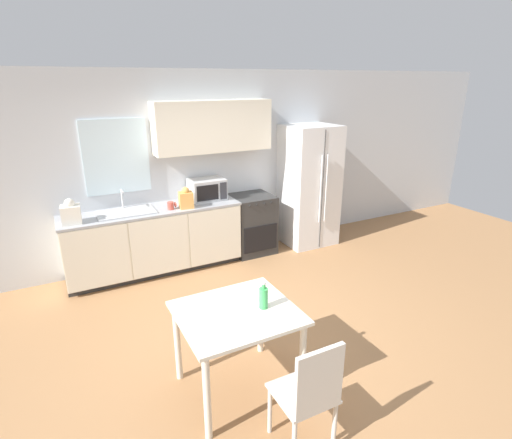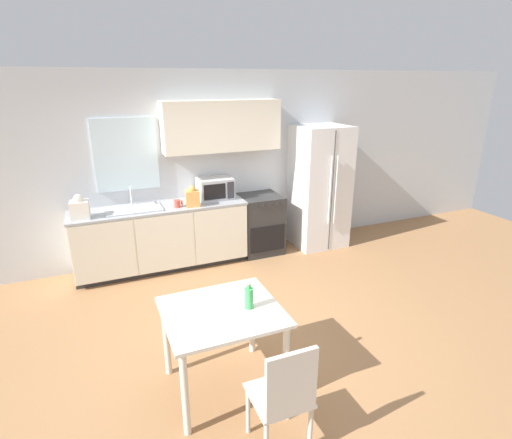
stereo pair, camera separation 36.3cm
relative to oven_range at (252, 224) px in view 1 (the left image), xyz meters
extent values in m
plane|color=#9E7047|center=(-1.02, -1.91, -0.45)|extent=(12.00, 12.00, 0.00)
cube|color=silver|center=(-1.02, 0.33, 0.90)|extent=(12.00, 0.06, 2.70)
cube|color=silver|center=(-1.84, 0.29, 1.15)|extent=(0.83, 0.04, 0.97)
cube|color=silver|center=(-0.53, 0.14, 1.49)|extent=(1.68, 0.32, 0.70)
cube|color=#333333|center=(-1.50, 0.03, -0.41)|extent=(2.35, 0.52, 0.08)
cube|color=silver|center=(-1.50, 0.00, 0.03)|extent=(2.35, 0.58, 0.80)
cube|color=silver|center=(-2.28, -0.29, 0.03)|extent=(0.76, 0.01, 0.78)
cube|color=silver|center=(-1.50, -0.29, 0.03)|extent=(0.76, 0.01, 0.78)
cube|color=silver|center=(-0.71, -0.29, 0.03)|extent=(0.76, 0.01, 0.78)
cube|color=#9EA0A5|center=(-1.50, 0.00, 0.45)|extent=(2.37, 0.61, 0.03)
cube|color=#2D2D2D|center=(0.00, 0.00, 0.00)|extent=(0.63, 0.59, 0.90)
cube|color=black|center=(0.00, -0.30, -0.13)|extent=(0.55, 0.01, 0.40)
cylinder|color=#262626|center=(-0.18, -0.30, 0.40)|extent=(0.03, 0.02, 0.03)
cylinder|color=#262626|center=(-0.06, -0.30, 0.40)|extent=(0.03, 0.02, 0.03)
cylinder|color=#262626|center=(0.06, -0.30, 0.40)|extent=(0.03, 0.02, 0.03)
cylinder|color=#262626|center=(0.18, -0.30, 0.40)|extent=(0.03, 0.02, 0.03)
cube|color=white|center=(1.00, -0.06, 0.50)|extent=(0.80, 0.71, 1.90)
cube|color=#3F3F3F|center=(1.00, -0.42, 0.50)|extent=(0.01, 0.01, 1.84)
cylinder|color=silver|center=(0.95, -0.45, 0.54)|extent=(0.02, 0.02, 1.05)
cylinder|color=silver|center=(1.05, -0.45, 0.54)|extent=(0.02, 0.02, 1.05)
cube|color=#B7BABC|center=(-1.84, 0.00, 0.47)|extent=(0.73, 0.44, 0.02)
cylinder|color=silver|center=(-1.84, 0.19, 0.61)|extent=(0.02, 0.02, 0.26)
cylinder|color=silver|center=(-1.84, 0.12, 0.73)|extent=(0.02, 0.14, 0.02)
cube|color=#B7BABC|center=(-0.67, 0.09, 0.62)|extent=(0.50, 0.35, 0.30)
cube|color=black|center=(-0.73, -0.09, 0.62)|extent=(0.32, 0.01, 0.22)
cube|color=#2D2D33|center=(-0.49, -0.09, 0.62)|extent=(0.10, 0.01, 0.24)
cylinder|color=#BF4C3F|center=(-1.28, -0.12, 0.52)|extent=(0.08, 0.08, 0.10)
torus|color=#BF4C3F|center=(-1.21, -0.12, 0.52)|extent=(0.02, 0.08, 0.08)
cube|color=silver|center=(-2.49, -0.12, 0.58)|extent=(0.23, 0.20, 0.23)
sphere|color=silver|center=(-2.49, -0.12, 0.72)|extent=(0.13, 0.13, 0.12)
cube|color=#DB994C|center=(-1.07, -0.15, 0.57)|extent=(0.20, 0.18, 0.22)
sphere|color=#DB994C|center=(-1.07, -0.15, 0.71)|extent=(0.11, 0.11, 0.10)
cube|color=beige|center=(-1.45, -2.59, 0.31)|extent=(0.95, 0.84, 0.03)
cylinder|color=beige|center=(-1.87, -2.95, -0.08)|extent=(0.06, 0.06, 0.74)
cylinder|color=beige|center=(-1.04, -2.95, -0.08)|extent=(0.06, 0.06, 0.74)
cylinder|color=beige|center=(-1.87, -2.23, -0.08)|extent=(0.06, 0.06, 0.74)
cylinder|color=beige|center=(-1.04, -2.23, -0.08)|extent=(0.06, 0.06, 0.74)
cube|color=beige|center=(-1.27, -3.29, -0.01)|extent=(0.40, 0.40, 0.02)
cube|color=beige|center=(-1.27, -3.47, 0.24)|extent=(0.37, 0.04, 0.48)
cylinder|color=beige|center=(-1.44, -3.12, -0.24)|extent=(0.03, 0.03, 0.43)
cylinder|color=beige|center=(-1.10, -3.12, -0.24)|extent=(0.03, 0.03, 0.43)
cylinder|color=beige|center=(-1.10, -3.46, -0.24)|extent=(0.03, 0.03, 0.43)
cylinder|color=#3FB259|center=(-1.23, -2.64, 0.41)|extent=(0.07, 0.07, 0.18)
cylinder|color=#3FB259|center=(-1.23, -2.64, 0.52)|extent=(0.03, 0.03, 0.04)
cylinder|color=white|center=(-1.23, -2.64, 0.55)|extent=(0.04, 0.04, 0.02)
camera|label=1|loc=(-2.62, -5.16, 2.11)|focal=28.00mm
camera|label=2|loc=(-2.29, -5.31, 2.11)|focal=28.00mm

